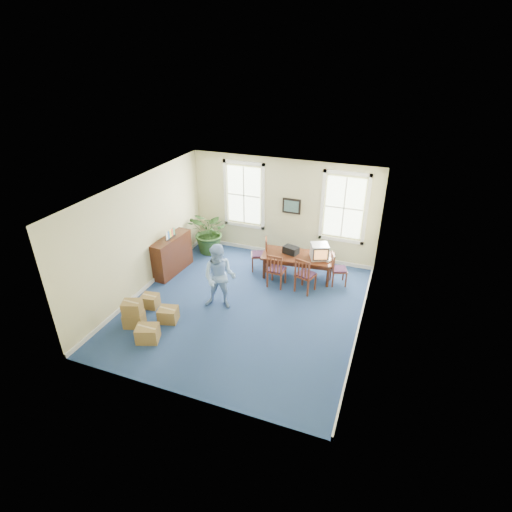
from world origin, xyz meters
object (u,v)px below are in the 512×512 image
(credenza, at_px, (172,254))
(cardboard_boxes, at_px, (142,313))
(man, at_px, (220,277))
(crt_tv, at_px, (319,251))
(chair_near_left, at_px, (277,269))
(conference_table, at_px, (297,266))
(potted_plant, at_px, (210,232))

(credenza, height_order, cardboard_boxes, credenza)
(man, height_order, credenza, man)
(man, xyz_separation_m, cardboard_boxes, (-1.47, -1.40, -0.53))
(cardboard_boxes, bearing_deg, credenza, 104.79)
(crt_tv, distance_m, chair_near_left, 1.34)
(crt_tv, xyz_separation_m, chair_near_left, (-1.04, -0.75, -0.40))
(cardboard_boxes, bearing_deg, chair_near_left, 49.35)
(conference_table, bearing_deg, credenza, -169.60)
(crt_tv, bearing_deg, conference_table, 162.14)
(man, xyz_separation_m, potted_plant, (-1.63, 2.74, -0.16))
(crt_tv, xyz_separation_m, credenza, (-4.24, -1.11, -0.33))
(cardboard_boxes, bearing_deg, crt_tv, 46.05)
(man, relative_size, credenza, 1.19)
(potted_plant, bearing_deg, man, -59.19)
(conference_table, bearing_deg, crt_tv, -1.50)
(chair_near_left, bearing_deg, cardboard_boxes, 51.15)
(crt_tv, relative_size, man, 0.29)
(credenza, xyz_separation_m, potted_plant, (0.52, 1.56, 0.14))
(credenza, relative_size, cardboard_boxes, 1.18)
(chair_near_left, relative_size, cardboard_boxes, 0.82)
(conference_table, xyz_separation_m, credenza, (-3.63, -1.06, 0.24))
(credenza, bearing_deg, chair_near_left, 10.64)
(conference_table, xyz_separation_m, man, (-1.47, -2.24, 0.55))
(credenza, distance_m, potted_plant, 1.65)
(conference_table, relative_size, chair_near_left, 1.97)
(chair_near_left, xyz_separation_m, cardboard_boxes, (-2.52, -2.94, -0.16))
(conference_table, xyz_separation_m, cardboard_boxes, (-2.95, -3.64, 0.01))
(man, bearing_deg, conference_table, 46.89)
(conference_table, xyz_separation_m, chair_near_left, (-0.42, -0.71, 0.17))
(conference_table, relative_size, potted_plant, 1.40)
(potted_plant, bearing_deg, credenza, -108.56)
(conference_table, distance_m, cardboard_boxes, 4.69)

